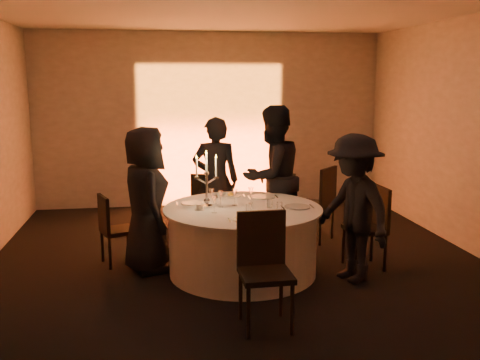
{
  "coord_description": "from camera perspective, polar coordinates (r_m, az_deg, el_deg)",
  "views": [
    {
      "loc": [
        -0.95,
        -5.8,
        2.2
      ],
      "look_at": [
        0.0,
        0.2,
        1.05
      ],
      "focal_mm": 40.0,
      "sensor_mm": 36.0,
      "label": 1
    }
  ],
  "objects": [
    {
      "name": "floor",
      "position": [
        6.28,
        0.29,
        -9.8
      ],
      "size": [
        7.0,
        7.0,
        0.0
      ],
      "primitive_type": "plane",
      "color": "black",
      "rests_on": "ground"
    },
    {
      "name": "ceiling",
      "position": [
        5.93,
        0.32,
        18.46
      ],
      "size": [
        7.0,
        7.0,
        0.0
      ],
      "primitive_type": "plane",
      "rotation": [
        3.14,
        0.0,
        0.0
      ],
      "color": "silver",
      "rests_on": "wall_back"
    },
    {
      "name": "wall_back",
      "position": [
        9.38,
        -3.18,
        6.42
      ],
      "size": [
        7.0,
        0.0,
        7.0
      ],
      "primitive_type": "plane",
      "rotation": [
        1.57,
        0.0,
        0.0
      ],
      "color": "#A7A39B",
      "rests_on": "floor"
    },
    {
      "name": "wall_front",
      "position": [
        2.59,
        13.02,
        -5.27
      ],
      "size": [
        7.0,
        0.0,
        7.0
      ],
      "primitive_type": "plane",
      "rotation": [
        -1.57,
        0.0,
        0.0
      ],
      "color": "#A7A39B",
      "rests_on": "floor"
    },
    {
      "name": "uplighter_fixture",
      "position": [
        9.3,
        -2.9,
        -2.66
      ],
      "size": [
        0.25,
        0.12,
        0.1
      ],
      "primitive_type": "cube",
      "color": "black",
      "rests_on": "floor"
    },
    {
      "name": "banquet_table",
      "position": [
        6.15,
        0.29,
        -6.44
      ],
      "size": [
        1.8,
        1.8,
        0.77
      ],
      "color": "black",
      "rests_on": "floor"
    },
    {
      "name": "chair_left",
      "position": [
        6.57,
        -13.44,
        -4.8
      ],
      "size": [
        0.48,
        0.48,
        0.85
      ],
      "rotation": [
        0.0,
        0.0,
        1.93
      ],
      "color": "black",
      "rests_on": "floor"
    },
    {
      "name": "chair_back_left",
      "position": [
        7.53,
        -3.64,
        -2.23
      ],
      "size": [
        0.46,
        0.46,
        0.92
      ],
      "rotation": [
        0.0,
        0.0,
        2.98
      ],
      "color": "black",
      "rests_on": "floor"
    },
    {
      "name": "chair_back_right",
      "position": [
        7.38,
        8.52,
        -2.04
      ],
      "size": [
        0.64,
        0.64,
        1.03
      ],
      "rotation": [
        0.0,
        0.0,
        -2.33
      ],
      "color": "black",
      "rests_on": "floor"
    },
    {
      "name": "chair_right",
      "position": [
        6.47,
        13.84,
        -4.41
      ],
      "size": [
        0.44,
        0.44,
        0.97
      ],
      "rotation": [
        0.0,
        0.0,
        -1.53
      ],
      "color": "black",
      "rests_on": "floor"
    },
    {
      "name": "chair_front",
      "position": [
        4.86,
        2.55,
        -8.74
      ],
      "size": [
        0.46,
        0.46,
        1.03
      ],
      "rotation": [
        0.0,
        0.0,
        0.02
      ],
      "color": "black",
      "rests_on": "floor"
    },
    {
      "name": "guest_left",
      "position": [
        6.2,
        -10.01,
        -2.11
      ],
      "size": [
        0.71,
        0.92,
        1.68
      ],
      "primitive_type": "imported",
      "rotation": [
        0.0,
        0.0,
        1.8
      ],
      "color": "black",
      "rests_on": "floor"
    },
    {
      "name": "guest_back_left",
      "position": [
        7.21,
        -2.62,
        -0.03
      ],
      "size": [
        0.67,
        0.49,
        1.71
      ],
      "primitive_type": "imported",
      "rotation": [
        0.0,
        0.0,
        3.01
      ],
      "color": "black",
      "rests_on": "floor"
    },
    {
      "name": "guest_back_right",
      "position": [
        7.03,
        3.46,
        0.34
      ],
      "size": [
        1.14,
        1.07,
        1.87
      ],
      "primitive_type": "imported",
      "rotation": [
        0.0,
        0.0,
        -2.62
      ],
      "color": "black",
      "rests_on": "floor"
    },
    {
      "name": "guest_right",
      "position": [
        5.96,
        12.02,
        -2.97
      ],
      "size": [
        0.92,
        1.19,
        1.63
      ],
      "primitive_type": "imported",
      "rotation": [
        0.0,
        0.0,
        -1.24
      ],
      "color": "black",
      "rests_on": "floor"
    },
    {
      "name": "plate_left",
      "position": [
        6.26,
        -5.17,
        -2.47
      ],
      "size": [
        0.36,
        0.25,
        0.01
      ],
      "color": "silver",
      "rests_on": "banquet_table"
    },
    {
      "name": "plate_back_left",
      "position": [
        6.62,
        -1.03,
        -1.6
      ],
      "size": [
        0.36,
        0.25,
        0.08
      ],
      "color": "silver",
      "rests_on": "banquet_table"
    },
    {
      "name": "plate_back_right",
      "position": [
        6.57,
        2.45,
        -1.8
      ],
      "size": [
        0.35,
        0.3,
        0.01
      ],
      "color": "silver",
      "rests_on": "banquet_table"
    },
    {
      "name": "plate_right",
      "position": [
        6.09,
        6.13,
        -2.86
      ],
      "size": [
        0.36,
        0.29,
        0.01
      ],
      "color": "silver",
      "rests_on": "banquet_table"
    },
    {
      "name": "plate_front",
      "position": [
        5.52,
        0.6,
        -4.11
      ],
      "size": [
        0.35,
        0.26,
        0.08
      ],
      "color": "silver",
      "rests_on": "banquet_table"
    },
    {
      "name": "coffee_cup",
      "position": [
        5.95,
        -4.35,
        -2.92
      ],
      "size": [
        0.11,
        0.11,
        0.07
      ],
      "color": "silver",
      "rests_on": "banquet_table"
    },
    {
      "name": "candelabra",
      "position": [
        6.05,
        -3.57,
        -0.78
      ],
      "size": [
        0.27,
        0.13,
        0.65
      ],
      "color": "silver",
      "rests_on": "banquet_table"
    },
    {
      "name": "wine_glass_a",
      "position": [
        6.04,
        -2.07,
        -1.65
      ],
      "size": [
        0.07,
        0.07,
        0.19
      ],
      "color": "white",
      "rests_on": "banquet_table"
    },
    {
      "name": "wine_glass_b",
      "position": [
        6.12,
        -0.57,
        -1.48
      ],
      "size": [
        0.07,
        0.07,
        0.19
      ],
      "color": "white",
      "rests_on": "banquet_table"
    },
    {
      "name": "wine_glass_c",
      "position": [
        6.15,
        -3.12,
        -1.44
      ],
      "size": [
        0.07,
        0.07,
        0.19
      ],
      "color": "white",
      "rests_on": "banquet_table"
    },
    {
      "name": "wine_glass_d",
      "position": [
        6.22,
        1.16,
        -1.27
      ],
      "size": [
        0.07,
        0.07,
        0.19
      ],
      "color": "white",
      "rests_on": "banquet_table"
    },
    {
      "name": "wine_glass_e",
      "position": [
        5.78,
        -2.79,
        -2.21
      ],
      "size": [
        0.07,
        0.07,
        0.19
      ],
      "color": "white",
      "rests_on": "banquet_table"
    },
    {
      "name": "tumbler_a",
      "position": [
        6.05,
        3.19,
        -2.54
      ],
      "size": [
        0.07,
        0.07,
        0.09
      ],
      "primitive_type": "cylinder",
      "color": "white",
      "rests_on": "banquet_table"
    },
    {
      "name": "tumbler_b",
      "position": [
        5.83,
        0.94,
        -3.04
      ],
      "size": [
        0.07,
        0.07,
        0.09
      ],
      "primitive_type": "cylinder",
      "color": "white",
      "rests_on": "banquet_table"
    },
    {
      "name": "tumbler_c",
      "position": [
        5.94,
        4.23,
        -2.8
      ],
      "size": [
        0.07,
        0.07,
        0.09
      ],
      "primitive_type": "cylinder",
      "color": "white",
      "rests_on": "banquet_table"
    },
    {
      "name": "tumbler_d",
      "position": [
        6.17,
        -2.35,
        -2.26
      ],
      "size": [
        0.07,
        0.07,
        0.09
      ],
      "primitive_type": "cylinder",
      "color": "white",
      "rests_on": "banquet_table"
    }
  ]
}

